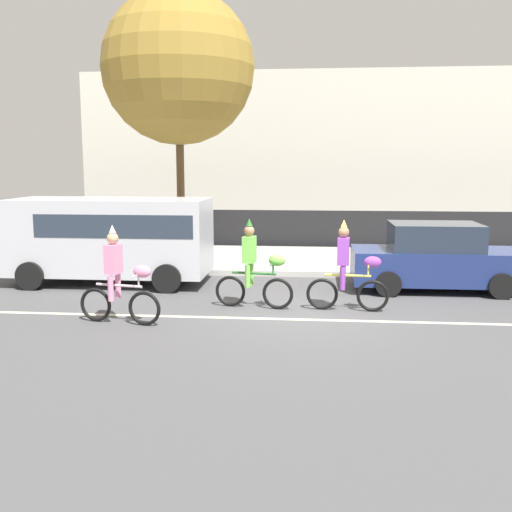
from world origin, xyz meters
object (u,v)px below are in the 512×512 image
Objects in this scene: parade_cyclist_lime at (254,269)px; parade_cyclist_pink at (119,281)px; parade_cyclist_purple at (348,271)px; parked_van_silver at (113,234)px; parked_car_navy at (437,259)px.

parade_cyclist_pink is at bearing -148.23° from parade_cyclist_lime.
parade_cyclist_purple is at bearing 18.21° from parade_cyclist_pink.
parked_van_silver is 1.22× the size of parked_car_navy.
parade_cyclist_purple is 0.47× the size of parked_car_navy.
parade_cyclist_pink is 0.47× the size of parked_car_navy.
parked_van_silver is at bearing 149.18° from parade_cyclist_lime.
parked_van_silver is 8.10m from parked_car_navy.
parked_van_silver is (-1.40, 3.82, 0.44)m from parade_cyclist_pink.
parade_cyclist_pink is 4.09m from parked_van_silver.
parked_car_navy is at bearing 27.80° from parade_cyclist_lime.
parade_cyclist_lime is 4.78m from parked_car_navy.
parade_cyclist_lime is at bearing -30.82° from parked_van_silver.
parade_cyclist_purple is (1.98, -0.06, 0.00)m from parade_cyclist_lime.
parked_car_navy is at bearing -0.48° from parked_van_silver.
parade_cyclist_pink is 2.88m from parade_cyclist_lime.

